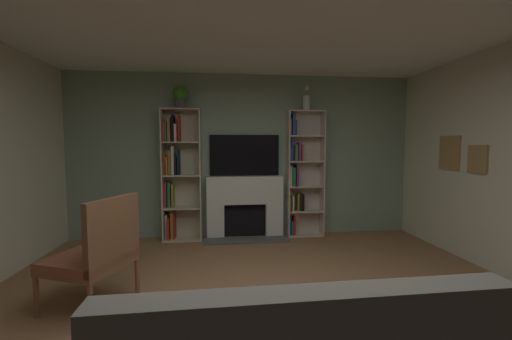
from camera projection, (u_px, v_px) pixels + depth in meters
The scene contains 10 objects.
ground_plane at pixel (272, 339), 2.53m from camera, with size 7.12×7.12×0.00m, color #8F6643.
wall_back_accent at pixel (244, 156), 5.40m from camera, with size 5.79×0.06×2.68m, color gray.
fireplace at pixel (245, 205), 5.32m from camera, with size 1.35×0.52×1.02m.
tv at pixel (244, 155), 5.34m from camera, with size 1.14×0.06×0.67m, color black.
bookshelf_left at pixel (177, 173), 5.16m from camera, with size 0.61×0.32×2.09m.
bookshelf_right at pixel (301, 174), 5.40m from camera, with size 0.61×0.26×2.09m.
potted_plant at pixel (181, 96), 5.04m from camera, with size 0.24×0.24×0.36m.
vase_with_flowers at pixel (306, 102), 5.26m from camera, with size 0.12×0.12×0.41m.
armchair at pixel (97, 253), 3.01m from camera, with size 0.83×0.85×1.05m.
coffee_table at pixel (284, 333), 1.99m from camera, with size 0.77×0.41×0.44m.
Camera 1 is at (-0.39, -2.39, 1.52)m, focal length 22.60 mm.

